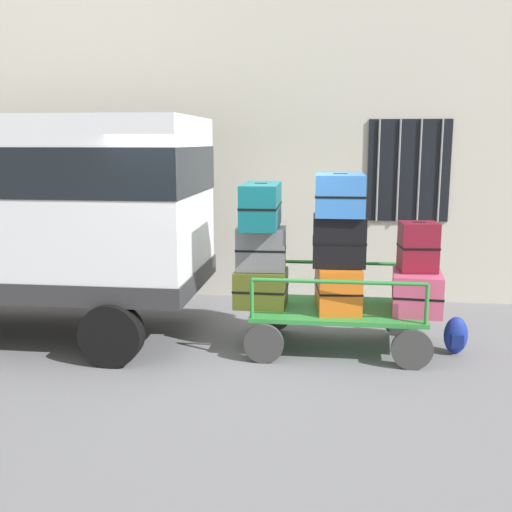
# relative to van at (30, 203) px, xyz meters

# --- Properties ---
(ground_plane) EXTENTS (40.00, 40.00, 0.00)m
(ground_plane) POSITION_rel_van_xyz_m (2.62, -0.31, -1.67)
(ground_plane) COLOR slate
(building_wall) EXTENTS (12.00, 0.38, 5.00)m
(building_wall) POSITION_rel_van_xyz_m (2.63, 2.37, 0.82)
(building_wall) COLOR beige
(building_wall) RESTS_ON ground
(van) EXTENTS (4.25, 2.12, 2.72)m
(van) POSITION_rel_van_xyz_m (0.00, 0.00, 0.00)
(van) COLOR silver
(van) RESTS_ON ground
(luggage_cart) EXTENTS (2.05, 1.25, 0.50)m
(luggage_cart) POSITION_rel_van_xyz_m (3.79, -0.11, -1.27)
(luggage_cart) COLOR #2D8438
(luggage_cart) RESTS_ON ground
(cart_railing) EXTENTS (1.93, 1.11, 0.46)m
(cart_railing) POSITION_rel_van_xyz_m (3.79, -0.11, -0.81)
(cart_railing) COLOR #2D8438
(cart_railing) RESTS_ON luggage_cart
(suitcase_left_bottom) EXTENTS (0.62, 0.55, 0.44)m
(suitcase_left_bottom) POSITION_rel_van_xyz_m (2.89, -0.11, -0.96)
(suitcase_left_bottom) COLOR #4C5119
(suitcase_left_bottom) RESTS_ON luggage_cart
(suitcase_left_middle) EXTENTS (0.60, 0.43, 0.51)m
(suitcase_left_middle) POSITION_rel_van_xyz_m (2.89, -0.11, -0.48)
(suitcase_left_middle) COLOR slate
(suitcase_left_middle) RESTS_ON suitcase_left_bottom
(suitcase_left_top) EXTENTS (0.44, 0.94, 0.51)m
(suitcase_left_top) POSITION_rel_van_xyz_m (2.89, -0.13, 0.03)
(suitcase_left_top) COLOR #0F5960
(suitcase_left_top) RESTS_ON suitcase_left_middle
(suitcase_midleft_bottom) EXTENTS (0.56, 0.90, 0.53)m
(suitcase_midleft_bottom) POSITION_rel_van_xyz_m (3.79, -0.11, -0.92)
(suitcase_midleft_bottom) COLOR orange
(suitcase_midleft_bottom) RESTS_ON luggage_cart
(suitcase_midleft_middle) EXTENTS (0.62, 0.59, 0.57)m
(suitcase_midleft_middle) POSITION_rel_van_xyz_m (3.79, -0.12, -0.37)
(suitcase_midleft_middle) COLOR black
(suitcase_midleft_middle) RESTS_ON suitcase_midleft_bottom
(suitcase_midleft_top) EXTENTS (0.56, 0.79, 0.47)m
(suitcase_midleft_top) POSITION_rel_van_xyz_m (3.79, -0.07, 0.16)
(suitcase_midleft_top) COLOR #3372C6
(suitcase_midleft_top) RESTS_ON suitcase_midleft_middle
(suitcase_center_bottom) EXTENTS (0.60, 0.77, 0.47)m
(suitcase_center_bottom) POSITION_rel_van_xyz_m (4.69, -0.14, -0.94)
(suitcase_center_bottom) COLOR #CC4C72
(suitcase_center_bottom) RESTS_ON luggage_cart
(suitcase_center_middle) EXTENTS (0.45, 0.41, 0.57)m
(suitcase_center_middle) POSITION_rel_van_xyz_m (4.69, -0.07, -0.43)
(suitcase_center_middle) COLOR maroon
(suitcase_center_middle) RESTS_ON suitcase_center_bottom
(backpack) EXTENTS (0.27, 0.22, 0.44)m
(backpack) POSITION_rel_van_xyz_m (5.16, -0.12, -1.45)
(backpack) COLOR navy
(backpack) RESTS_ON ground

